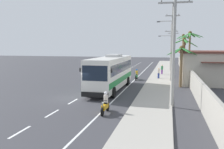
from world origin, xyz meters
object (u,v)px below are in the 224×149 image
Objects in this scene: palm_fourth at (190,43)px; utility_pole_mid at (172,41)px; pedestrian_near_kerb at (162,69)px; utility_pole_far at (170,46)px; palm_nearest at (183,46)px; motorcycle_trailing at (137,75)px; motorcycle_beside_bus at (105,104)px; coach_bus_foreground at (111,72)px; pedestrian_midwalk at (159,73)px; palm_second at (184,51)px; utility_pole_nearest at (174,47)px; utility_pole_distant at (173,45)px; palm_third at (181,58)px.

utility_pole_mid is at bearing -118.99° from palm_fourth.
pedestrian_near_kerb is 7.49m from utility_pole_far.
utility_pole_mid is 1.47× the size of palm_nearest.
palm_nearest is (7.00, 14.31, 4.12)m from motorcycle_trailing.
motorcycle_beside_bus is at bearing -105.62° from utility_pole_mid.
pedestrian_midwalk is (4.73, 9.53, -1.06)m from coach_bus_foreground.
motorcycle_beside_bus is at bearing -109.21° from palm_second.
coach_bus_foreground reaches higher than motorcycle_trailing.
pedestrian_midwalk is 5.24m from utility_pole_mid.
utility_pole_mid is at bearing 90.35° from utility_pole_nearest.
utility_pole_far reaches higher than motorcycle_trailing.
utility_pole_far is at bearing 73.35° from coach_bus_foreground.
palm_fourth is at bearing 123.79° from pedestrian_near_kerb.
utility_pole_mid reaches higher than pedestrian_midwalk.
utility_pole_nearest is at bearing 31.42° from motorcycle_beside_bus.
palm_second is (1.67, 1.55, -1.44)m from utility_pole_mid.
utility_pole_distant is at bearing 95.48° from palm_fourth.
utility_pole_mid is at bearing -91.22° from utility_pole_distant.
utility_pole_distant is (6.98, 34.78, 2.90)m from coach_bus_foreground.
utility_pole_mid is 1.75× the size of palm_second.
pedestrian_near_kerb is 0.26× the size of palm_second.
pedestrian_near_kerb is at bearing -95.56° from utility_pole_distant.
pedestrian_midwalk is 4.59m from palm_second.
palm_fourth is (2.72, 4.91, -0.32)m from utility_pole_mid.
coach_bus_foreground is at bearing -131.57° from palm_second.
pedestrian_near_kerb is 5.36m from pedestrian_midwalk.
utility_pole_distant is (1.94, 19.90, 3.96)m from pedestrian_near_kerb.
motorcycle_trailing is 0.40× the size of palm_third.
pedestrian_midwalk is 0.32× the size of palm_third.
palm_fourth reaches higher than palm_third.
utility_pole_far is (1.29, 6.29, 3.86)m from pedestrian_near_kerb.
pedestrian_midwalk reaches higher than motorcycle_beside_bus.
palm_fourth is at bearing -84.52° from utility_pole_distant.
utility_pole_distant reaches higher than coach_bus_foreground.
utility_pole_far is 1.85× the size of palm_third.
utility_pole_nearest is at bearing -43.10° from coach_bus_foreground.
pedestrian_near_kerb is at bearing 71.28° from coach_bus_foreground.
coach_bus_foreground is 1.92× the size of palm_second.
palm_nearest is at bearing 63.94° from motorcycle_trailing.
palm_nearest is at bearing 68.96° from coach_bus_foreground.
utility_pole_distant reaches higher than motorcycle_beside_bus.
coach_bus_foreground is at bearing 101.34° from motorcycle_beside_bus.
utility_pole_mid is (1.67, -1.98, 4.56)m from pedestrian_midwalk.
palm_third is (7.53, 3.47, 1.42)m from coach_bus_foreground.
utility_pole_distant is 1.93× the size of palm_third.
palm_nearest reaches higher than pedestrian_near_kerb.
pedestrian_near_kerb is at bearing 82.22° from motorcycle_beside_bus.
utility_pole_far reaches higher than coach_bus_foreground.
motorcycle_trailing is 14.32m from utility_pole_far.
motorcycle_beside_bus is 24.03m from pedestrian_near_kerb.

